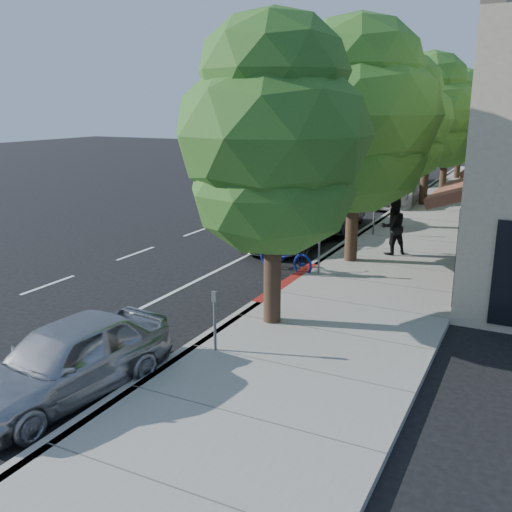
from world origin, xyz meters
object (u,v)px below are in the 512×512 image
Objects in this scene: street_tree_4 at (448,120)px; pedestrian at (393,227)px; near_car_a at (67,359)px; silver_suv at (292,226)px; street_tree_1 at (357,118)px; street_tree_3 at (429,112)px; street_tree_5 at (462,114)px; street_tree_0 at (273,139)px; cyclist at (276,251)px; white_pickup at (396,188)px; dark_sedan at (336,211)px; street_tree_2 at (401,121)px; dark_suv_far at (400,170)px; bicycle at (286,255)px.

street_tree_4 is 3.75× the size of pedestrian.
street_tree_4 is 1.71× the size of near_car_a.
street_tree_1 is at bearing -27.60° from silver_suv.
street_tree_5 is (0.00, 12.00, -0.27)m from street_tree_3.
street_tree_0 is 5.34m from cyclist.
street_tree_4 reaches higher than white_pickup.
street_tree_0 is 0.93× the size of street_tree_3.
dark_sedan is 15.57m from near_car_a.
street_tree_3 reaches higher than street_tree_4.
street_tree_0 is 1.70× the size of near_car_a.
street_tree_1 reaches higher than street_tree_5.
dark_suv_far is (-3.04, 14.05, -3.46)m from street_tree_2.
dark_suv_far is at bearing 99.61° from white_pickup.
silver_suv is 1.11× the size of dark_sedan.
street_tree_1 is at bearing 87.05° from near_car_a.
near_car_a is (-0.44, -22.75, -0.13)m from white_pickup.
near_car_a is (-1.84, -22.57, -3.97)m from street_tree_3.
dark_suv_far is at bearing 110.66° from street_tree_3.
street_tree_0 reaches higher than white_pickup.
street_tree_4 reaches higher than silver_suv.
cyclist is (-1.60, -20.32, -3.37)m from street_tree_4.
dark_sedan is (-2.21, 11.00, -3.53)m from street_tree_0.
white_pickup is (0.81, 7.19, 0.06)m from dark_sedan.
near_car_a is (-1.84, -4.57, -3.60)m from street_tree_0.
street_tree_0 is at bearing -68.79° from silver_suv.
street_tree_4 is at bearing 90.00° from street_tree_1.
white_pickup is (1.32, 10.69, 0.11)m from silver_suv.
street_tree_2 is at bearing 60.09° from silver_suv.
street_tree_3 reaches higher than near_car_a.
street_tree_1 reaches higher than white_pickup.
street_tree_4 is 6.00m from street_tree_5.
street_tree_0 is 0.99× the size of street_tree_4.
street_tree_2 is at bearing -90.00° from street_tree_5.
street_tree_5 reaches higher than street_tree_4.
street_tree_2 is 6.01m from street_tree_3.
street_tree_4 is 13.61m from dark_sedan.
street_tree_2 is 18.00m from street_tree_5.
silver_suv is at bearing -94.70° from dark_suv_far.
street_tree_1 reaches higher than street_tree_4.
street_tree_5 is 12.42m from white_pickup.
street_tree_3 is 14.92m from cyclist.
dark_suv_far reaches higher than dark_sedan.
near_car_a is (-1.84, -16.57, -3.68)m from street_tree_2.
street_tree_0 reaches higher than silver_suv.
silver_suv is 0.96× the size of dark_suv_far.
dark_sedan is (0.51, 3.50, 0.05)m from silver_suv.
street_tree_2 is at bearing -79.39° from white_pickup.
dark_sedan is (-2.21, 5.00, -3.86)m from street_tree_1.
street_tree_0 is 1.29× the size of dark_suv_far.
bicycle is at bearing 109.78° from street_tree_0.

